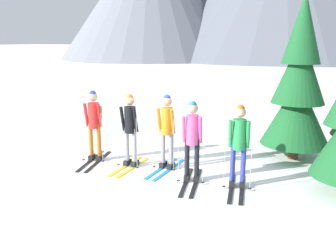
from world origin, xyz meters
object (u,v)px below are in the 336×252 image
object	(u,v)px
skier_in_red	(94,121)
skier_in_green	(239,142)
skier_in_orange	(167,128)
skier_in_pink	(192,136)
pine_tree_far	(299,86)
skier_in_black	(130,126)

from	to	relation	value
skier_in_red	skier_in_green	distance (m)	3.85
skier_in_orange	skier_in_pink	xyz separation A→B (m)	(0.85, -0.50, 0.01)
skier_in_orange	pine_tree_far	distance (m)	3.58
skier_in_pink	skier_in_green	world-z (taller)	skier_in_pink
skier_in_black	skier_in_orange	xyz separation A→B (m)	(0.89, 0.22, 0.00)
skier_in_red	pine_tree_far	bearing A→B (deg)	26.17
skier_in_red	skier_in_orange	xyz separation A→B (m)	(1.97, 0.21, -0.03)
skier_in_pink	skier_in_red	bearing A→B (deg)	174.20
skier_in_green	pine_tree_far	xyz separation A→B (m)	(0.88, 2.53, 0.94)
pine_tree_far	skier_in_red	bearing A→B (deg)	-153.83
skier_in_red	skier_in_pink	bearing A→B (deg)	-5.80
skier_in_red	pine_tree_far	world-z (taller)	pine_tree_far
skier_in_black	skier_in_orange	distance (m)	0.92
skier_in_black	skier_in_pink	world-z (taller)	skier_in_black
skier_in_red	skier_in_green	size ratio (longest dim) A/B	1.03
skier_in_red	skier_in_pink	world-z (taller)	skier_in_red
skier_in_pink	pine_tree_far	xyz separation A→B (m)	(1.90, 2.61, 0.90)
skier_in_black	pine_tree_far	world-z (taller)	pine_tree_far
skier_in_orange	skier_in_pink	distance (m)	0.98
skier_in_red	skier_in_green	xyz separation A→B (m)	(3.84, -0.21, -0.06)
skier_in_red	skier_in_orange	size ratio (longest dim) A/B	1.01
skier_in_black	skier_in_green	world-z (taller)	skier_in_black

